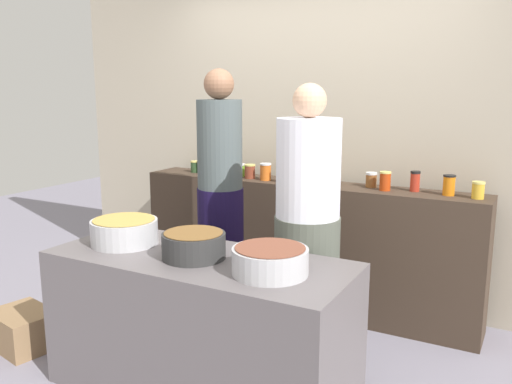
% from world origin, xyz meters
% --- Properties ---
extents(ground, '(12.00, 12.00, 0.00)m').
position_xyz_m(ground, '(0.00, 0.00, 0.00)').
color(ground, gray).
extents(storefront_wall, '(4.80, 0.12, 3.00)m').
position_xyz_m(storefront_wall, '(0.00, 1.45, 1.50)').
color(storefront_wall, '#B4A893').
rests_on(storefront_wall, ground).
extents(display_shelf, '(2.70, 0.36, 1.00)m').
position_xyz_m(display_shelf, '(0.00, 1.10, 0.50)').
color(display_shelf, '#3D2E23').
rests_on(display_shelf, ground).
extents(prep_table, '(1.70, 0.70, 0.80)m').
position_xyz_m(prep_table, '(0.00, -0.30, 0.40)').
color(prep_table, '#615A5C').
rests_on(prep_table, ground).
extents(preserve_jar_0, '(0.08, 0.08, 0.10)m').
position_xyz_m(preserve_jar_0, '(-1.01, 1.11, 1.05)').
color(preserve_jar_0, '#294325').
rests_on(preserve_jar_0, display_shelf).
extents(preserve_jar_1, '(0.08, 0.08, 0.15)m').
position_xyz_m(preserve_jar_1, '(-0.89, 1.09, 1.07)').
color(preserve_jar_1, '#22592D').
rests_on(preserve_jar_1, display_shelf).
extents(preserve_jar_2, '(0.09, 0.09, 0.12)m').
position_xyz_m(preserve_jar_2, '(-0.74, 1.09, 1.06)').
color(preserve_jar_2, '#96341B').
rests_on(preserve_jar_2, display_shelf).
extents(preserve_jar_3, '(0.09, 0.09, 0.10)m').
position_xyz_m(preserve_jar_3, '(-0.57, 1.13, 1.05)').
color(preserve_jar_3, '#609524').
rests_on(preserve_jar_3, display_shelf).
extents(preserve_jar_4, '(0.09, 0.09, 0.11)m').
position_xyz_m(preserve_jar_4, '(-0.45, 1.06, 1.05)').
color(preserve_jar_4, brown).
rests_on(preserve_jar_4, display_shelf).
extents(preserve_jar_5, '(0.09, 0.09, 0.13)m').
position_xyz_m(preserve_jar_5, '(-0.30, 1.05, 1.06)').
color(preserve_jar_5, orange).
rests_on(preserve_jar_5, display_shelf).
extents(preserve_jar_6, '(0.07, 0.07, 0.12)m').
position_xyz_m(preserve_jar_6, '(-0.16, 1.03, 1.06)').
color(preserve_jar_6, '#89430D').
rests_on(preserve_jar_6, display_shelf).
extents(preserve_jar_7, '(0.07, 0.07, 0.15)m').
position_xyz_m(preserve_jar_7, '(-0.02, 1.12, 1.07)').
color(preserve_jar_7, orange).
rests_on(preserve_jar_7, display_shelf).
extents(preserve_jar_8, '(0.08, 0.08, 0.13)m').
position_xyz_m(preserve_jar_8, '(0.08, 1.05, 1.06)').
color(preserve_jar_8, orange).
rests_on(preserve_jar_8, display_shelf).
extents(preserve_jar_9, '(0.08, 0.08, 0.11)m').
position_xyz_m(preserve_jar_9, '(0.51, 1.15, 1.05)').
color(preserve_jar_9, brown).
rests_on(preserve_jar_9, display_shelf).
extents(preserve_jar_10, '(0.08, 0.08, 0.13)m').
position_xyz_m(preserve_jar_10, '(0.64, 1.08, 1.06)').
color(preserve_jar_10, '#B73810').
rests_on(preserve_jar_10, display_shelf).
extents(preserve_jar_11, '(0.07, 0.07, 0.14)m').
position_xyz_m(preserve_jar_11, '(0.83, 1.14, 1.07)').
color(preserve_jar_11, '#AA2F1E').
rests_on(preserve_jar_11, display_shelf).
extents(preserve_jar_12, '(0.08, 0.08, 0.14)m').
position_xyz_m(preserve_jar_12, '(1.06, 1.11, 1.07)').
color(preserve_jar_12, orange).
rests_on(preserve_jar_12, display_shelf).
extents(preserve_jar_13, '(0.08, 0.08, 0.11)m').
position_xyz_m(preserve_jar_13, '(1.24, 1.09, 1.05)').
color(preserve_jar_13, gold).
rests_on(preserve_jar_13, display_shelf).
extents(cooking_pot_left, '(0.39, 0.39, 0.15)m').
position_xyz_m(cooking_pot_left, '(-0.53, -0.30, 0.87)').
color(cooking_pot_left, '#B7B7BC').
rests_on(cooking_pot_left, prep_table).
extents(cooking_pot_center, '(0.35, 0.35, 0.14)m').
position_xyz_m(cooking_pot_center, '(-0.02, -0.32, 0.87)').
color(cooking_pot_center, '#2D2D2D').
rests_on(cooking_pot_center, prep_table).
extents(cooking_pot_right, '(0.38, 0.38, 0.14)m').
position_xyz_m(cooking_pot_right, '(0.46, -0.35, 0.87)').
color(cooking_pot_right, '#B7B7BC').
rests_on(cooking_pot_right, prep_table).
extents(cook_with_tongs, '(0.33, 0.33, 1.84)m').
position_xyz_m(cook_with_tongs, '(-0.40, 0.54, 0.85)').
color(cook_with_tongs, '#180F35').
rests_on(cook_with_tongs, ground).
extents(cook_in_cap, '(0.40, 0.40, 1.73)m').
position_xyz_m(cook_in_cap, '(0.40, 0.27, 0.78)').
color(cook_in_cap, '#50554A').
rests_on(cook_in_cap, ground).
extents(bread_crate, '(0.48, 0.40, 0.25)m').
position_xyz_m(bread_crate, '(-1.34, -0.43, 0.12)').
color(bread_crate, '#8F6E4A').
rests_on(bread_crate, ground).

